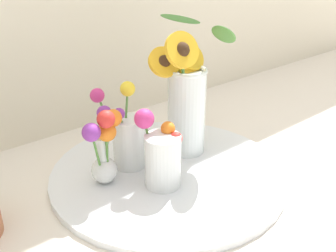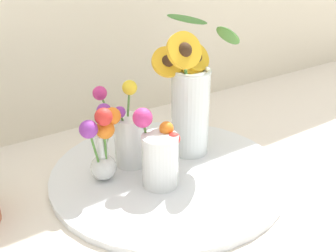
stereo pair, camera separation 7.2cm
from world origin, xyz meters
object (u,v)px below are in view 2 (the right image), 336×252
(mason_jar_sunflowers, at_px, (190,99))
(vase_small_center, at_px, (159,155))
(vase_small_back, at_px, (129,135))
(serving_tray, at_px, (168,173))
(vase_bulb_right, at_px, (103,142))

(mason_jar_sunflowers, xyz_separation_m, vase_small_center, (-0.14, -0.08, -0.07))
(mason_jar_sunflowers, distance_m, vase_small_back, 0.17)
(serving_tray, height_order, mason_jar_sunflowers, mason_jar_sunflowers)
(vase_bulb_right, height_order, vase_small_back, vase_small_back)
(vase_small_center, bearing_deg, serving_tray, 36.51)
(vase_small_back, bearing_deg, serving_tray, -54.17)
(serving_tray, distance_m, vase_bulb_right, 0.18)
(vase_small_center, xyz_separation_m, vase_small_back, (-0.01, 0.11, 0.00))
(mason_jar_sunflowers, height_order, vase_bulb_right, mason_jar_sunflowers)
(serving_tray, height_order, vase_bulb_right, vase_bulb_right)
(mason_jar_sunflowers, height_order, vase_small_center, mason_jar_sunflowers)
(serving_tray, relative_size, vase_small_center, 3.17)
(vase_bulb_right, bearing_deg, vase_small_back, 23.39)
(vase_small_center, relative_size, vase_bulb_right, 0.94)
(vase_small_back, bearing_deg, vase_bulb_right, -156.61)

